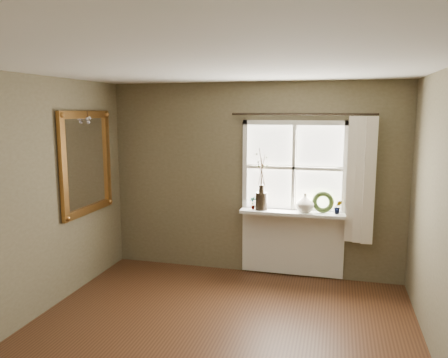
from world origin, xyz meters
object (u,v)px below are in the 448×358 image
at_px(dark_jug, 261,201).
at_px(cream_vase, 305,203).
at_px(wreath, 323,204).
at_px(gilt_mirror, 86,162).

relative_size(dark_jug, cream_vase, 0.94).
xyz_separation_m(cream_vase, wreath, (0.23, 0.04, -0.02)).
distance_m(cream_vase, wreath, 0.23).
height_order(cream_vase, gilt_mirror, gilt_mirror).
xyz_separation_m(dark_jug, gilt_mirror, (-2.11, -0.77, 0.54)).
bearing_deg(wreath, cream_vase, -176.61).
relative_size(cream_vase, wreath, 0.88).
xyz_separation_m(dark_jug, wreath, (0.80, 0.04, -0.01)).
bearing_deg(wreath, gilt_mirror, -171.06).
relative_size(cream_vase, gilt_mirror, 0.19).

